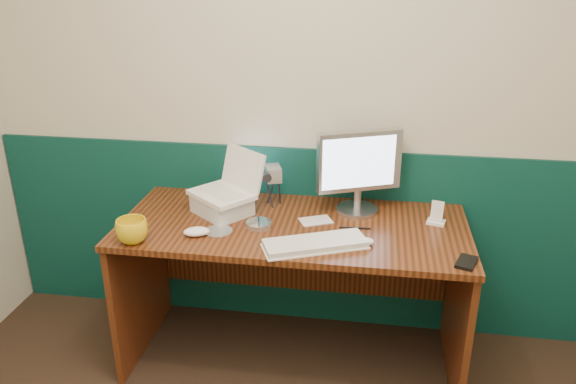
% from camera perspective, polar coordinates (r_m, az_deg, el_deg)
% --- Properties ---
extents(back_wall, '(3.50, 0.04, 2.50)m').
position_cam_1_polar(back_wall, '(2.76, 3.57, 9.34)').
color(back_wall, beige).
rests_on(back_wall, ground).
extents(wainscot, '(3.48, 0.02, 1.00)m').
position_cam_1_polar(wainscot, '(3.01, 3.21, -4.76)').
color(wainscot, '#07342D').
rests_on(wainscot, ground).
extents(desk, '(1.60, 0.70, 0.75)m').
position_cam_1_polar(desk, '(2.77, 0.48, -10.27)').
color(desk, '#321B09').
rests_on(desk, ground).
extents(laptop_riser, '(0.32, 0.32, 0.09)m').
position_cam_1_polar(laptop_riser, '(2.70, -6.72, -1.31)').
color(laptop_riser, silver).
rests_on(laptop_riser, desk).
extents(laptop, '(0.36, 0.35, 0.24)m').
position_cam_1_polar(laptop, '(2.64, -6.88, 1.89)').
color(laptop, white).
rests_on(laptop, laptop_riser).
extents(monitor, '(0.42, 0.26, 0.40)m').
position_cam_1_polar(monitor, '(2.67, 7.20, 2.02)').
color(monitor, '#A8A7AC').
rests_on(monitor, desk).
extents(keyboard, '(0.45, 0.30, 0.02)m').
position_cam_1_polar(keyboard, '(2.39, 2.77, -5.33)').
color(keyboard, white).
rests_on(keyboard, desk).
extents(mouse_right, '(0.11, 0.08, 0.03)m').
position_cam_1_polar(mouse_right, '(2.42, 7.61, -5.02)').
color(mouse_right, white).
rests_on(mouse_right, desk).
extents(mouse_left, '(0.13, 0.10, 0.04)m').
position_cam_1_polar(mouse_left, '(2.51, -9.27, -3.99)').
color(mouse_left, white).
rests_on(mouse_left, desk).
extents(mug, '(0.18, 0.18, 0.11)m').
position_cam_1_polar(mug, '(2.49, -15.58, -3.83)').
color(mug, yellow).
rests_on(mug, desk).
extents(camcorder, '(0.14, 0.17, 0.22)m').
position_cam_1_polar(camcorder, '(2.75, -1.49, 0.80)').
color(camcorder, '#AEAEB3').
rests_on(camcorder, desk).
extents(cd_spindle, '(0.12, 0.12, 0.02)m').
position_cam_1_polar(cd_spindle, '(2.56, -2.98, -3.30)').
color(cd_spindle, silver).
rests_on(cd_spindle, desk).
extents(cd_loose_a, '(0.13, 0.13, 0.00)m').
position_cam_1_polar(cd_loose_a, '(2.54, -7.09, -3.94)').
color(cd_loose_a, '#B1BAC2').
rests_on(cd_loose_a, desk).
extents(pen, '(0.14, 0.02, 0.01)m').
position_cam_1_polar(pen, '(2.56, 6.81, -3.65)').
color(pen, black).
rests_on(pen, desk).
extents(papers, '(0.17, 0.15, 0.00)m').
position_cam_1_polar(papers, '(2.62, 2.83, -2.93)').
color(papers, silver).
rests_on(papers, desk).
extents(dock, '(0.09, 0.08, 0.02)m').
position_cam_1_polar(dock, '(2.68, 14.81, -2.97)').
color(dock, white).
rests_on(dock, desk).
extents(music_player, '(0.06, 0.04, 0.10)m').
position_cam_1_polar(music_player, '(2.66, 14.92, -1.89)').
color(music_player, silver).
rests_on(music_player, dock).
extents(pda, '(0.11, 0.14, 0.01)m').
position_cam_1_polar(pda, '(2.37, 17.68, -6.82)').
color(pda, black).
rests_on(pda, desk).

